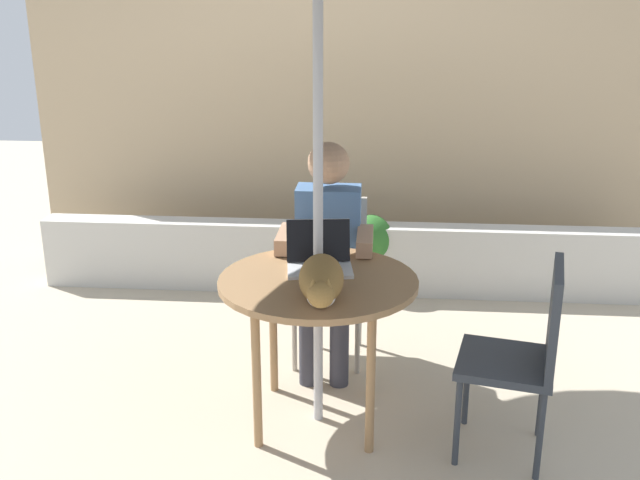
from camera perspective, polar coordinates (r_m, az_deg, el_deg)
ground_plane at (r=3.62m, az=-0.14°, el=-13.79°), size 14.00×14.00×0.00m
fence_back at (r=5.39m, az=1.94°, el=8.08°), size 4.58×0.08×1.95m
planter_wall_low at (r=5.01m, az=1.50°, el=-1.40°), size 4.12×0.20×0.48m
patio_table at (r=3.32m, az=-0.15°, el=-4.15°), size 0.91×0.91×0.73m
chair_occupied at (r=4.04m, az=0.75°, el=-1.98°), size 0.40×0.40×0.89m
chair_empty at (r=3.24m, az=15.95°, el=-8.02°), size 0.48×0.48×0.89m
person_seated at (r=3.84m, az=0.59°, el=-0.41°), size 0.48×0.48×1.23m
laptop at (r=3.41m, az=-0.10°, el=-1.15°), size 0.33×0.29×0.21m
cat at (r=3.04m, az=0.11°, el=-3.21°), size 0.22×0.65×0.17m
potted_plant_near_fence at (r=4.96m, az=3.99°, el=-1.00°), size 0.29×0.29×0.56m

